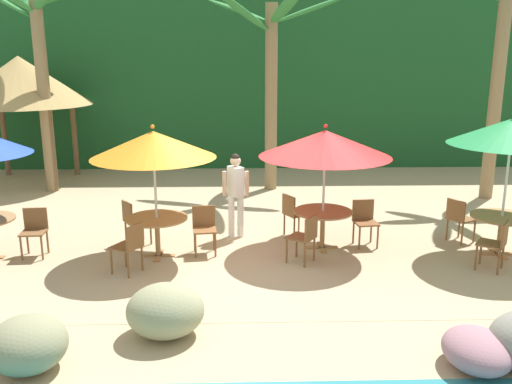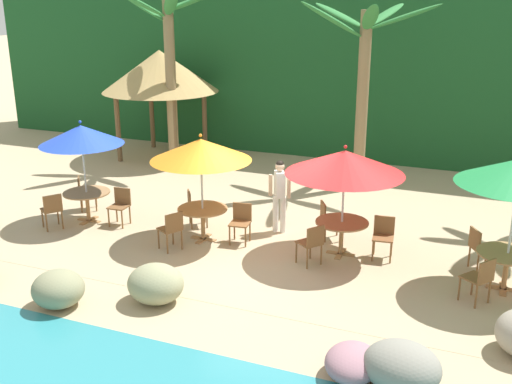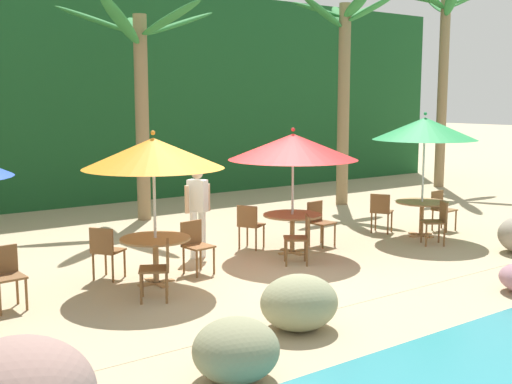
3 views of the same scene
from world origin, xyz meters
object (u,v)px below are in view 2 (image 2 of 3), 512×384
object	(u,v)px
umbrella_red	(345,162)
chair_red_seaward	(383,234)
umbrella_orange	(201,150)
chair_green_left	(480,277)
chair_orange_left	(172,228)
chair_blue_seaward	(121,204)
umbrella_blue	(81,135)
palm_tree_nearest	(170,47)
chair_red_left	(312,242)
chair_red_inland	(328,218)
waiter_in_white	(280,191)
dining_table_orange	(203,214)
palapa_hut	(160,71)
dining_table_green	(507,259)
dining_table_red	(342,227)
chair_blue_inland	(84,191)
palm_tree_second	(364,64)
chair_orange_inland	(194,206)
chair_green_inland	(479,246)
dining_table_blue	(87,197)
chair_orange_seaward	(241,220)
chair_blue_left	(52,209)

from	to	relation	value
umbrella_red	chair_red_seaward	xyz separation A→B (m)	(0.83, 0.19, -1.49)
umbrella_orange	chair_green_left	bearing A→B (deg)	-8.08
chair_orange_left	chair_blue_seaward	bearing A→B (deg)	154.12
umbrella_blue	chair_red_seaward	size ratio (longest dim) A/B	2.83
umbrella_orange	palm_tree_nearest	xyz separation A→B (m)	(-3.54, 5.01, 1.65)
chair_blue_seaward	umbrella_blue	bearing A→B (deg)	-170.48
chair_red_left	palm_tree_nearest	distance (m)	8.81
chair_red_inland	chair_red_left	size ratio (longest dim) A/B	1.00
chair_blue_seaward	chair_orange_left	bearing A→B (deg)	-25.88
chair_green_left	waiter_in_white	bearing A→B (deg)	156.75
chair_red_left	umbrella_orange	bearing A→B (deg)	171.30
dining_table_orange	palapa_hut	world-z (taller)	palapa_hut
dining_table_green	chair_green_left	distance (m)	0.86
chair_green_left	dining_table_orange	bearing A→B (deg)	171.92
chair_red_inland	umbrella_orange	bearing A→B (deg)	-157.68
umbrella_orange	chair_orange_left	size ratio (longest dim) A/B	2.77
umbrella_orange	dining_table_red	xyz separation A→B (m)	(3.04, 0.35, -1.45)
chair_blue_inland	waiter_in_white	bearing A→B (deg)	4.97
chair_green_left	palm_tree_second	size ratio (longest dim) A/B	0.17
umbrella_orange	umbrella_red	xyz separation A→B (m)	(3.04, 0.35, -0.05)
palm_tree_nearest	chair_orange_inland	bearing A→B (deg)	-55.60
chair_red_left	chair_green_inland	world-z (taller)	same
dining_table_blue	chair_orange_inland	bearing A→B (deg)	14.61
palapa_hut	umbrella_red	bearing A→B (deg)	-36.88
dining_table_blue	umbrella_orange	bearing A→B (deg)	0.12
dining_table_green	palm_tree_second	distance (m)	7.07
chair_orange_inland	chair_green_left	bearing A→B (deg)	-13.05
umbrella_blue	umbrella_red	world-z (taller)	umbrella_blue
dining_table_blue	chair_red_seaward	distance (m)	6.97
chair_blue_inland	chair_red_inland	xyz separation A→B (m)	(6.20, 0.42, 0.00)
chair_orange_left	dining_table_red	bearing A→B (deg)	18.59
chair_orange_seaward	dining_table_red	bearing A→B (deg)	3.97
umbrella_orange	chair_red_seaward	bearing A→B (deg)	7.93
chair_orange_left	palm_tree_second	distance (m)	7.07
chair_green_left	chair_red_seaward	bearing A→B (deg)	144.84
waiter_in_white	chair_orange_seaward	bearing A→B (deg)	-123.38
umbrella_blue	palapa_hut	bearing A→B (deg)	103.49
chair_orange_inland	chair_blue_left	bearing A→B (deg)	-154.42
chair_orange_inland	chair_red_inland	size ratio (longest dim) A/B	1.00
chair_red_inland	dining_table_green	size ratio (longest dim) A/B	0.79
palapa_hut	dining_table_orange	bearing A→B (deg)	-53.09
dining_table_blue	chair_blue_left	xyz separation A→B (m)	(-0.41, -0.75, -0.10)
dining_table_red	dining_table_blue	bearing A→B (deg)	-176.69
chair_blue_left	dining_table_green	size ratio (longest dim) A/B	0.79
chair_orange_seaward	chair_red_left	world-z (taller)	same
chair_blue_inland	chair_blue_left	xyz separation A→B (m)	(0.16, -1.38, 0.00)
palm_tree_second	chair_blue_seaward	bearing A→B (deg)	-132.61
umbrella_blue	chair_orange_seaward	world-z (taller)	umbrella_blue
chair_red_seaward	chair_red_left	world-z (taller)	same
umbrella_orange	dining_table_green	distance (m)	6.39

